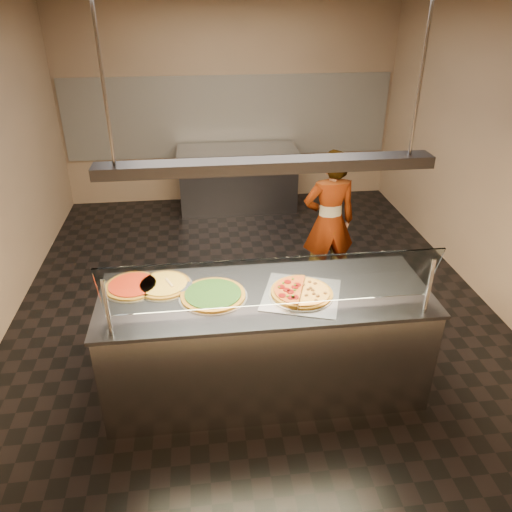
{
  "coord_description": "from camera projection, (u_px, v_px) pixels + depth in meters",
  "views": [
    {
      "loc": [
        -0.52,
        -4.64,
        3.0
      ],
      "look_at": [
        -0.08,
        -0.98,
        1.02
      ],
      "focal_mm": 35.0,
      "sensor_mm": 36.0,
      "label": 1
    }
  ],
  "objects": [
    {
      "name": "lamp_rod_left",
      "position": [
        103.0,
        84.0,
        3.0
      ],
      "size": [
        0.02,
        0.02,
        1.01
      ],
      "primitive_type": "cylinder",
      "color": "#B7B7BC",
      "rests_on": "ceiling"
    },
    {
      "name": "wall_front",
      "position": [
        329.0,
        376.0,
        2.19
      ],
      "size": [
        5.0,
        0.02,
        3.0
      ],
      "primitive_type": "cube",
      "color": "tan",
      "rests_on": "ground"
    },
    {
      "name": "sneeze_guard",
      "position": [
        273.0,
        283.0,
        3.4
      ],
      "size": [
        2.32,
        0.18,
        0.54
      ],
      "color": "#B7B7BC",
      "rests_on": "serving_counter"
    },
    {
      "name": "pizza_spatula",
      "position": [
        176.0,
        284.0,
        3.91
      ],
      "size": [
        0.25,
        0.21,
        0.02
      ],
      "color": "#B7B7BC",
      "rests_on": "pizza_spinach"
    },
    {
      "name": "half_pizza_pepperoni",
      "position": [
        287.0,
        292.0,
        3.79
      ],
      "size": [
        0.37,
        0.52,
        0.05
      ],
      "color": "brown",
      "rests_on": "perforated_tray"
    },
    {
      "name": "lamp_rod_right",
      "position": [
        421.0,
        78.0,
        3.21
      ],
      "size": [
        0.02,
        0.02,
        1.01
      ],
      "primitive_type": "cylinder",
      "color": "#B7B7BC",
      "rests_on": "ceiling"
    },
    {
      "name": "ground",
      "position": [
        252.0,
        296.0,
        5.54
      ],
      "size": [
        5.0,
        6.0,
        0.02
      ],
      "primitive_type": "cube",
      "color": "black",
      "rests_on": "ground"
    },
    {
      "name": "worker",
      "position": [
        329.0,
        222.0,
        5.35
      ],
      "size": [
        0.6,
        0.41,
        1.59
      ],
      "primitive_type": "imported",
      "rotation": [
        0.0,
        0.0,
        3.2
      ],
      "color": "#33303B",
      "rests_on": "ground"
    },
    {
      "name": "prep_table",
      "position": [
        238.0,
        179.0,
        7.55
      ],
      "size": [
        1.77,
        0.74,
        0.93
      ],
      "color": "#424248",
      "rests_on": "ground"
    },
    {
      "name": "wall_right",
      "position": [
        495.0,
        155.0,
        5.09
      ],
      "size": [
        0.02,
        6.0,
        3.0
      ],
      "primitive_type": "cube",
      "color": "tan",
      "rests_on": "ground"
    },
    {
      "name": "pizza_cheese",
      "position": [
        164.0,
        284.0,
        3.93
      ],
      "size": [
        0.45,
        0.45,
        0.03
      ],
      "color": "silver",
      "rests_on": "serving_counter"
    },
    {
      "name": "half_pizza_sausage",
      "position": [
        316.0,
        291.0,
        3.82
      ],
      "size": [
        0.37,
        0.52,
        0.04
      ],
      "color": "brown",
      "rests_on": "perforated_tray"
    },
    {
      "name": "pizza_spinach",
      "position": [
        213.0,
        294.0,
        3.8
      ],
      "size": [
        0.52,
        0.52,
        0.03
      ],
      "color": "silver",
      "rests_on": "serving_counter"
    },
    {
      "name": "serving_counter",
      "position": [
        265.0,
        341.0,
        4.06
      ],
      "size": [
        2.56,
        0.94,
        0.93
      ],
      "color": "#B7B7BC",
      "rests_on": "ground"
    },
    {
      "name": "tile_band",
      "position": [
        229.0,
        117.0,
        7.52
      ],
      "size": [
        4.9,
        0.02,
        1.2
      ],
      "primitive_type": "cube",
      "color": "silver",
      "rests_on": "wall_back"
    },
    {
      "name": "perforated_tray",
      "position": [
        301.0,
        294.0,
        3.82
      ],
      "size": [
        0.72,
        0.72,
        0.01
      ],
      "color": "silver",
      "rests_on": "serving_counter"
    },
    {
      "name": "wall_back",
      "position": [
        229.0,
        103.0,
        7.46
      ],
      "size": [
        5.0,
        0.02,
        3.0
      ],
      "primitive_type": "cube",
      "color": "tan",
      "rests_on": "ground"
    },
    {
      "name": "heat_lamp_housing",
      "position": [
        267.0,
        165.0,
        3.36
      ],
      "size": [
        2.3,
        0.18,
        0.08
      ],
      "primitive_type": "cube",
      "color": "#424248",
      "rests_on": "ceiling"
    },
    {
      "name": "pizza_tomato",
      "position": [
        133.0,
        285.0,
        3.92
      ],
      "size": [
        0.46,
        0.46,
        0.03
      ],
      "color": "silver",
      "rests_on": "serving_counter"
    }
  ]
}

